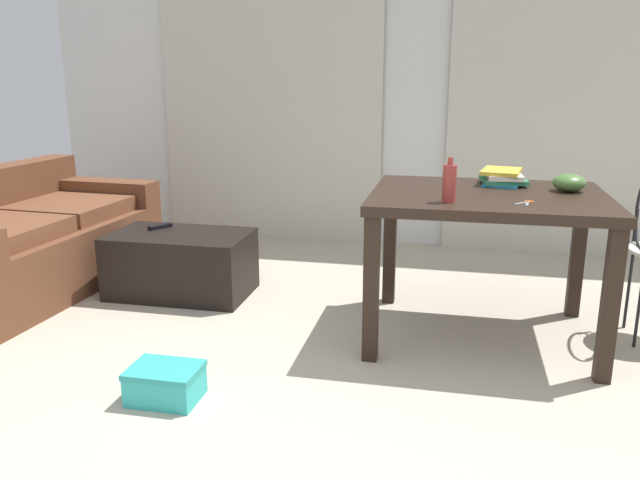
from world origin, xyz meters
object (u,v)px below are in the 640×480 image
object	(u,v)px
coffee_table	(181,264)
bowl	(569,183)
scissors	(527,202)
shoebox	(165,383)
tv_remote_primary	(160,226)
couch	(24,243)
craft_table	(487,214)
book_stack	(503,177)
bottle_near	(449,183)

from	to	relation	value
coffee_table	bowl	world-z (taller)	bowl
coffee_table	scissors	bearing A→B (deg)	-14.42
coffee_table	shoebox	xyz separation A→B (m)	(0.49, -1.26, -0.12)
bowl	scissors	xyz separation A→B (m)	(-0.23, -0.35, -0.04)
tv_remote_primary	couch	bearing A→B (deg)	-135.11
couch	scissors	world-z (taller)	scissors
craft_table	scissors	size ratio (longest dim) A/B	9.30
craft_table	shoebox	xyz separation A→B (m)	(-1.31, -0.98, -0.58)
tv_remote_primary	book_stack	bearing A→B (deg)	29.82
bowl	book_stack	world-z (taller)	bowl
couch	craft_table	bearing A→B (deg)	-3.87
bottle_near	tv_remote_primary	distance (m)	1.95
coffee_table	craft_table	distance (m)	1.88
scissors	book_stack	bearing A→B (deg)	99.06
book_stack	tv_remote_primary	xyz separation A→B (m)	(-2.05, 0.10, -0.40)
coffee_table	shoebox	distance (m)	1.36
bottle_near	tv_remote_primary	size ratio (longest dim) A/B	1.35
book_stack	bowl	bearing A→B (deg)	-26.03
coffee_table	craft_table	size ratio (longest dim) A/B	0.74
shoebox	coffee_table	bearing A→B (deg)	111.15
couch	bowl	world-z (taller)	bowl
book_stack	tv_remote_primary	world-z (taller)	book_stack
couch	craft_table	size ratio (longest dim) A/B	1.55
bottle_near	shoebox	xyz separation A→B (m)	(-1.12, -0.70, -0.78)
couch	coffee_table	size ratio (longest dim) A/B	2.10
couch	shoebox	distance (m)	1.93
coffee_table	bottle_near	distance (m)	1.82
coffee_table	shoebox	world-z (taller)	coffee_table
book_stack	craft_table	bearing A→B (deg)	-106.22
craft_table	book_stack	xyz separation A→B (m)	(0.08, 0.28, 0.14)
scissors	bottle_near	bearing A→B (deg)	-171.48
book_stack	shoebox	distance (m)	2.01
coffee_table	scissors	size ratio (longest dim) A/B	6.86
book_stack	scissors	xyz separation A→B (m)	(0.08, -0.50, -0.04)
bowl	craft_table	bearing A→B (deg)	-162.17
couch	book_stack	bearing A→B (deg)	1.73
bowl	bottle_near	bearing A→B (deg)	-145.41
couch	bottle_near	xyz separation A→B (m)	(2.63, -0.47, 0.56)
shoebox	bowl	bearing A→B (deg)	32.96
shoebox	book_stack	bearing A→B (deg)	42.09
bottle_near	book_stack	world-z (taller)	bottle_near
bowl	couch	bearing A→B (deg)	178.85
bottle_near	shoebox	bearing A→B (deg)	-147.91
book_stack	coffee_table	bearing A→B (deg)	179.97
couch	bowl	xyz separation A→B (m)	(3.22, -0.06, 0.51)
couch	craft_table	xyz separation A→B (m)	(2.82, -0.19, 0.36)
couch	shoebox	world-z (taller)	couch
book_stack	couch	bearing A→B (deg)	-178.27
tv_remote_primary	shoebox	xyz separation A→B (m)	(0.66, -1.36, -0.33)
scissors	tv_remote_primary	bearing A→B (deg)	164.26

